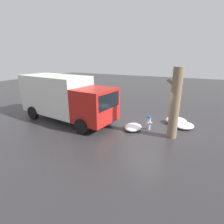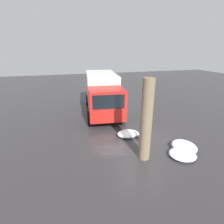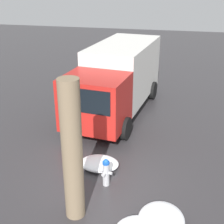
# 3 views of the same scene
# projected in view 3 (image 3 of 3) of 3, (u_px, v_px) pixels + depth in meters

# --- Properties ---
(ground_plane) EXTENTS (60.00, 60.00, 0.00)m
(ground_plane) POSITION_uv_depth(u_px,v_px,m) (106.00, 185.00, 9.54)
(ground_plane) COLOR #333033
(fire_hydrant) EXTENTS (0.32, 0.42, 0.90)m
(fire_hydrant) POSITION_uv_depth(u_px,v_px,m) (106.00, 172.00, 9.35)
(fire_hydrant) COLOR #B7B7BC
(fire_hydrant) RESTS_ON ground_plane
(tree_trunk) EXTENTS (0.78, 0.52, 3.79)m
(tree_trunk) POSITION_uv_depth(u_px,v_px,m) (72.00, 152.00, 7.61)
(tree_trunk) COLOR #7F6B51
(tree_trunk) RESTS_ON ground_plane
(delivery_truck) EXTENTS (7.23, 3.28, 3.02)m
(delivery_truck) POSITION_uv_depth(u_px,v_px,m) (118.00, 77.00, 14.10)
(delivery_truck) COLOR red
(delivery_truck) RESTS_ON ground_plane
(pedestrian) EXTENTS (0.37, 0.37, 1.71)m
(pedestrian) POSITION_uv_depth(u_px,v_px,m) (114.00, 106.00, 12.87)
(pedestrian) COLOR #23232D
(pedestrian) RESTS_ON ground_plane
(snow_pile_curbside) EXTENTS (1.00, 1.29, 0.32)m
(snow_pile_curbside) POSITION_uv_depth(u_px,v_px,m) (100.00, 163.00, 10.31)
(snow_pile_curbside) COLOR white
(snow_pile_curbside) RESTS_ON ground_plane
(snow_pile_by_tree) EXTENTS (1.36, 1.18, 0.42)m
(snow_pile_by_tree) POSITION_uv_depth(u_px,v_px,m) (161.00, 220.00, 7.87)
(snow_pile_by_tree) COLOR white
(snow_pile_by_tree) RESTS_ON ground_plane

